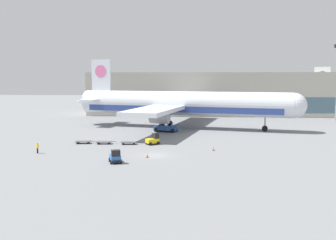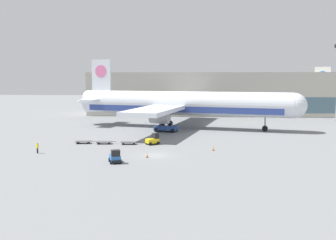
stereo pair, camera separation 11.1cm
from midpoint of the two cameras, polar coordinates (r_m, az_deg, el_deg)
ground_plane at (r=59.96m, az=-1.88°, el=-5.40°), size 400.00×400.00×0.00m
terminal_building at (r=127.22m, az=8.70°, el=4.00°), size 90.00×18.20×14.00m
airplane_main at (r=91.93m, az=1.77°, el=2.42°), size 57.26×48.58×17.00m
scissor_lift_loader at (r=85.78m, az=-0.24°, el=-0.40°), size 5.74×4.34×5.40m
baggage_tug_foreground at (r=55.13m, az=-8.01°, el=-5.59°), size 2.30×2.77×2.00m
baggage_tug_mid at (r=69.49m, az=-2.23°, el=-3.02°), size 2.81×2.63×2.00m
baggage_dolly_lead at (r=72.22m, az=-12.74°, el=-3.21°), size 3.76×1.76×0.48m
baggage_dolly_second at (r=71.02m, az=-9.68°, el=-3.30°), size 3.76×1.76×0.48m
baggage_dolly_third at (r=69.97m, az=-5.97°, el=-3.39°), size 3.76×1.76×0.48m
ground_crew_near at (r=64.94m, az=-19.24°, el=-3.89°), size 0.50×0.38×1.80m
traffic_cone_near at (r=58.40m, az=-3.15°, el=-5.35°), size 0.40×0.40×0.77m
traffic_cone_far at (r=64.17m, az=6.97°, el=-4.31°), size 0.40×0.40×0.77m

